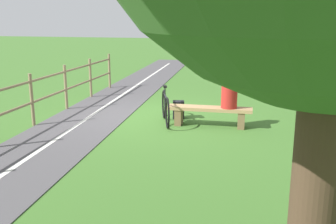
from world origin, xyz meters
name	(u,v)px	position (x,y,z in m)	size (l,w,h in m)	color
ground_plane	(141,116)	(0.00, 0.00, 0.00)	(80.00, 80.00, 0.00)	#3D6B28
paved_path	(13,168)	(0.97, 4.00, 0.01)	(1.98, 36.00, 0.02)	#4C494C
path_centre_line	(13,168)	(0.97, 4.00, 0.02)	(0.10, 32.00, 0.00)	silver
bench	(210,113)	(-1.89, 0.48, 0.33)	(2.00, 0.47, 0.47)	#A88456
person_seated	(229,94)	(-2.33, 0.46, 0.80)	(0.39, 0.39, 0.78)	#B2231E
bicycle	(166,108)	(-0.80, 0.45, 0.39)	(0.62, 1.60, 0.91)	black
backpack	(178,110)	(-1.00, -0.06, 0.22)	(0.34, 0.34, 0.45)	black
fence_roadside	(50,89)	(2.25, 0.61, 0.74)	(0.49, 8.84, 1.26)	#847051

